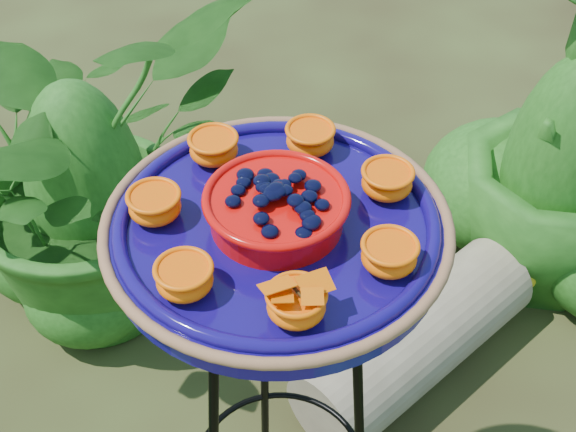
% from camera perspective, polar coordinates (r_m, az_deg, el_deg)
% --- Properties ---
extents(tripod_stand, '(0.35, 0.36, 0.86)m').
position_cam_1_polar(tripod_stand, '(1.31, -0.64, -12.51)').
color(tripod_stand, black).
rests_on(tripod_stand, ground).
extents(feeder_dish, '(0.49, 0.49, 0.10)m').
position_cam_1_polar(feeder_dish, '(1.03, -0.81, -0.57)').
color(feeder_dish, '#11085E').
rests_on(feeder_dish, tripod_stand).
extents(driftwood_log, '(0.62, 0.56, 0.21)m').
position_cam_1_polar(driftwood_log, '(1.93, 9.06, -8.76)').
color(driftwood_log, gray).
rests_on(driftwood_log, ground).
extents(shrub_back_left, '(1.03, 1.02, 0.86)m').
position_cam_1_polar(shrub_back_left, '(1.92, -14.45, 3.75)').
color(shrub_back_left, '#1C4A13').
rests_on(shrub_back_left, ground).
extents(shrub_back_right, '(0.61, 0.61, 0.88)m').
position_cam_1_polar(shrub_back_right, '(2.03, 19.47, 5.35)').
color(shrub_back_right, '#1C4A13').
rests_on(shrub_back_right, ground).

